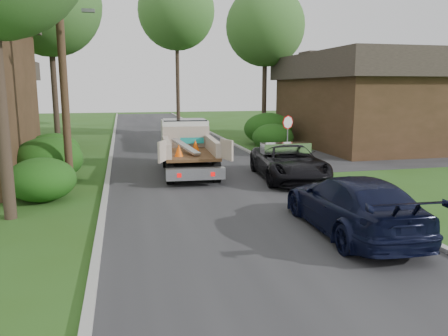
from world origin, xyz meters
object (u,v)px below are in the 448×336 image
stop_sign (288,128)px  tree_right_far (265,27)px  black_pickup (289,162)px  house_right (369,99)px  tree_center_far (176,11)px  utility_pole (62,54)px  navy_suv (352,204)px  tree_left_far (49,4)px  flatbed_truck (187,144)px

stop_sign → tree_right_far: 13.08m
black_pickup → house_right: bearing=51.0°
tree_center_far → black_pickup: tree_center_far is taller
utility_pole → navy_suv: (8.08, -7.48, -4.39)m
utility_pole → black_pickup: bearing=-3.1°
stop_sign → navy_suv: size_ratio=0.46×
tree_left_far → tree_center_far: size_ratio=0.84×
tree_center_far → utility_pole: bearing=-106.6°
black_pickup → flatbed_truck: bearing=147.0°
utility_pole → tree_center_far: 26.75m
stop_sign → utility_pole: bearing=-159.4°
tree_left_far → black_pickup: size_ratio=2.24×
tree_left_far → tree_center_far: tree_center_far is taller
house_right → flatbed_truck: (-13.43, -6.31, -1.87)m
flatbed_truck → tree_center_far: bearing=86.9°
tree_right_far → tree_center_far: bearing=118.8°
utility_pole → tree_center_far: bearing=73.4°
house_right → tree_center_far: tree_center_far is taller
tree_center_far → black_pickup: 27.51m
tree_left_far → house_right: bearing=-8.3°
house_right → tree_center_far: size_ratio=0.89×
utility_pole → navy_suv: utility_pole is taller
stop_sign → tree_right_far: tree_right_far is taller
tree_right_far → flatbed_truck: size_ratio=1.81×
black_pickup → tree_left_far: bearing=137.3°
house_right → tree_right_far: (-5.50, 6.00, 5.32)m
utility_pole → tree_right_far: size_ratio=0.87×
stop_sign → tree_left_far: (-12.70, 8.00, 7.20)m
tree_right_far → navy_suv: size_ratio=2.12×
tree_right_far → tree_left_far: bearing=-168.7°
black_pickup → utility_pole: bearing=-177.1°
tree_left_far → black_pickup: bearing=-48.6°
utility_pole → tree_right_far: 20.12m
utility_pole → house_right: (18.48, 9.02, -2.01)m
tree_left_far → black_pickup: (11.02, -12.50, -8.22)m
tree_center_far → black_pickup: size_ratio=2.68×
tree_right_far → navy_suv: tree_right_far is taller
utility_pole → stop_sign: bearing=20.6°
house_right → tree_center_far: (-11.00, 16.00, 7.82)m
tree_center_far → flatbed_truck: bearing=-96.2°
tree_center_far → navy_suv: 34.07m
tree_left_far → tree_right_far: (15.00, 3.00, -0.50)m
tree_right_far → black_pickup: tree_right_far is taller
black_pickup → tree_center_far: bearing=99.3°
utility_pole → black_pickup: (9.00, -0.48, -4.42)m
tree_center_far → navy_suv: bearing=-88.9°
stop_sign → tree_center_far: 23.15m
tree_left_far → black_pickup: 18.58m
house_right → navy_suv: (-10.40, -16.50, -2.37)m
utility_pole → tree_left_far: tree_left_far is taller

